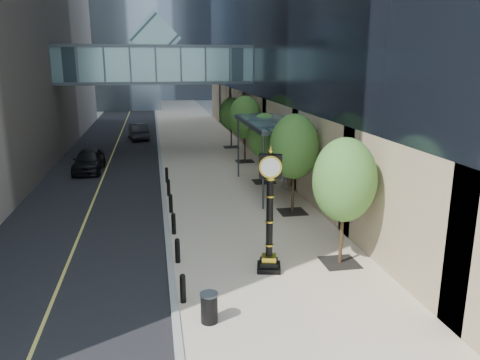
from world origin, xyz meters
The scene contains 13 objects.
ground centered at (0.00, 0.00, 0.00)m, with size 320.00×320.00×0.00m, color gray.
road centered at (-7.00, 40.00, 0.01)m, with size 8.00×180.00×0.02m, color black.
sidewalk centered at (1.00, 40.00, 0.03)m, with size 8.00×180.00×0.06m, color #BDAC92.
curb centered at (-3.00, 40.00, 0.04)m, with size 0.25×180.00×0.07m, color gray.
skywalk centered at (-3.00, 28.00, 7.71)m, with size 17.00×4.20×5.80m.
entrance_canopy centered at (3.48, 14.00, 4.19)m, with size 3.00×8.00×4.38m.
bollard_row centered at (-2.70, 9.00, 0.51)m, with size 0.20×16.20×0.90m.
street_trees centered at (3.60, 15.31, 3.39)m, with size 2.53×28.33×5.19m.
street_clock centered at (0.68, 2.88, 2.10)m, with size 1.06×1.06×4.70m.
trash_bin centered at (-2.00, -0.36, 0.51)m, with size 0.52×0.52×0.90m, color black.
pedestrian centered at (4.50, 14.46, 1.01)m, with size 0.69×0.46×1.90m, color #A7A299.
car_near centered at (-8.11, 21.35, 0.84)m, with size 1.94×4.82×1.64m, color black.
car_far centered at (-4.96, 35.66, 0.83)m, with size 1.72×4.92×1.62m, color black.
Camera 1 is at (-3.41, -13.10, 7.81)m, focal length 35.00 mm.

